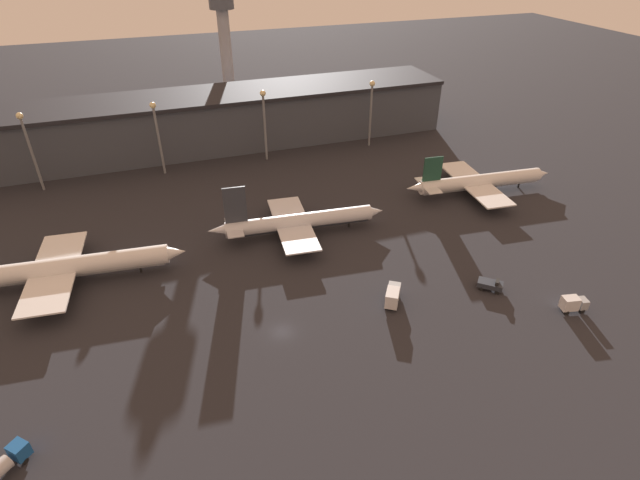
% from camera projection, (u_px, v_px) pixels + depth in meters
% --- Properties ---
extents(ground, '(600.00, 600.00, 0.00)m').
position_uv_depth(ground, '(282.00, 332.00, 92.61)').
color(ground, '#26262B').
extents(terminal_building, '(164.34, 23.82, 17.71)m').
position_uv_depth(terminal_building, '(203.00, 121.00, 163.45)').
color(terminal_building, '#3D424C').
rests_on(terminal_building, ground).
extents(airplane_0, '(50.14, 29.78, 14.14)m').
position_uv_depth(airplane_0, '(62.00, 268.00, 103.22)').
color(airplane_0, white).
rests_on(airplane_0, ground).
extents(airplane_1, '(43.12, 26.70, 14.31)m').
position_uv_depth(airplane_1, '(298.00, 222.00, 119.87)').
color(airplane_1, silver).
rests_on(airplane_1, ground).
extents(airplane_2, '(43.56, 29.07, 12.22)m').
position_uv_depth(airplane_2, '(479.00, 182.00, 138.24)').
color(airplane_2, white).
rests_on(airplane_2, ground).
extents(service_vehicle_0, '(6.87, 6.93, 3.01)m').
position_uv_depth(service_vehicle_0, '(2.00, 466.00, 67.88)').
color(service_vehicle_0, '#195199').
rests_on(service_vehicle_0, ground).
extents(service_vehicle_1, '(5.49, 6.57, 3.67)m').
position_uv_depth(service_vehicle_1, '(393.00, 295.00, 98.44)').
color(service_vehicle_1, '#9EA3A8').
rests_on(service_vehicle_1, ground).
extents(service_vehicle_2, '(5.42, 5.24, 2.62)m').
position_uv_depth(service_vehicle_2, '(491.00, 284.00, 102.66)').
color(service_vehicle_2, '#282D38').
rests_on(service_vehicle_2, ground).
extents(service_vehicle_3, '(5.32, 3.07, 3.36)m').
position_uv_depth(service_vehicle_3, '(573.00, 304.00, 96.58)').
color(service_vehicle_3, '#9EA3A8').
rests_on(service_vehicle_3, ground).
extents(lamp_post_0, '(1.80, 1.80, 22.37)m').
position_uv_depth(lamp_post_0, '(28.00, 141.00, 133.83)').
color(lamp_post_0, slate).
rests_on(lamp_post_0, ground).
extents(lamp_post_1, '(1.80, 1.80, 21.71)m').
position_uv_depth(lamp_post_1, '(157.00, 128.00, 143.32)').
color(lamp_post_1, slate).
rests_on(lamp_post_1, ground).
extents(lamp_post_2, '(1.80, 1.80, 22.01)m').
position_uv_depth(lamp_post_2, '(264.00, 116.00, 152.05)').
color(lamp_post_2, slate).
rests_on(lamp_post_2, ground).
extents(lamp_post_3, '(1.80, 1.80, 21.66)m').
position_uv_depth(lamp_post_3, '(371.00, 104.00, 162.09)').
color(lamp_post_3, slate).
rests_on(lamp_post_3, ground).
extents(control_tower, '(9.00, 9.00, 44.06)m').
position_uv_depth(control_tower, '(225.00, 43.00, 188.39)').
color(control_tower, '#99999E').
rests_on(control_tower, ground).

